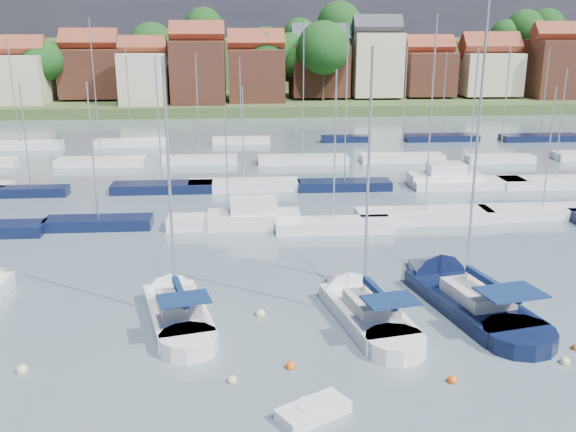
{
  "coord_description": "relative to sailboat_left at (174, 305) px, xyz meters",
  "views": [
    {
      "loc": [
        -6.22,
        -27.06,
        14.67
      ],
      "look_at": [
        -3.13,
        14.0,
        2.58
      ],
      "focal_mm": 40.0,
      "sensor_mm": 36.0,
      "label": 1
    }
  ],
  "objects": [
    {
      "name": "buoy_a",
      "position": [
        -6.15,
        -5.86,
        -0.36
      ],
      "size": [
        0.52,
        0.52,
        0.52
      ],
      "primitive_type": "sphere",
      "color": "beige",
      "rests_on": "ground"
    },
    {
      "name": "far_shore_town",
      "position": [
        12.17,
        127.69,
        4.25
      ],
      "size": [
        212.46,
        90.0,
        22.27
      ],
      "color": "#3E4E27",
      "rests_on": "ground"
    },
    {
      "name": "buoy_h",
      "position": [
        18.26,
        -6.96,
        -0.36
      ],
      "size": [
        0.46,
        0.46,
        0.46
      ],
      "primitive_type": "sphere",
      "color": "beige",
      "rests_on": "ground"
    },
    {
      "name": "ground",
      "position": [
        9.95,
        35.02,
        -0.36
      ],
      "size": [
        260.0,
        260.0,
        0.0
      ],
      "primitive_type": "plane",
      "color": "#4A5965",
      "rests_on": "ground"
    },
    {
      "name": "tender",
      "position": [
        6.36,
        -10.21,
        -0.12
      ],
      "size": [
        3.17,
        2.63,
        0.63
      ],
      "rotation": [
        0.0,
        0.0,
        0.54
      ],
      "color": "white",
      "rests_on": "ground"
    },
    {
      "name": "sailboat_centre",
      "position": [
        9.85,
        -0.68,
        -0.0
      ],
      "size": [
        5.04,
        11.46,
        15.1
      ],
      "rotation": [
        0.0,
        0.0,
        1.77
      ],
      "color": "white",
      "rests_on": "ground"
    },
    {
      "name": "buoy_f",
      "position": [
        19.45,
        -5.72,
        -0.36
      ],
      "size": [
        0.41,
        0.41,
        0.41
      ],
      "primitive_type": "sphere",
      "color": "#D85914",
      "rests_on": "ground"
    },
    {
      "name": "buoy_c",
      "position": [
        5.78,
        -6.44,
        -0.36
      ],
      "size": [
        0.49,
        0.49,
        0.49
      ],
      "primitive_type": "sphere",
      "color": "#D85914",
      "rests_on": "ground"
    },
    {
      "name": "buoy_d",
      "position": [
        12.64,
        -8.15,
        -0.36
      ],
      "size": [
        0.44,
        0.44,
        0.44
      ],
      "primitive_type": "sphere",
      "color": "#D85914",
      "rests_on": "ground"
    },
    {
      "name": "buoy_g",
      "position": [
        4.61,
        -0.83,
        -0.36
      ],
      "size": [
        0.52,
        0.52,
        0.52
      ],
      "primitive_type": "sphere",
      "color": "beige",
      "rests_on": "ground"
    },
    {
      "name": "sailboat_navy",
      "position": [
        15.56,
        0.96,
        -0.01
      ],
      "size": [
        6.38,
        13.94,
        18.59
      ],
      "rotation": [
        0.0,
        0.0,
        1.79
      ],
      "color": "black",
      "rests_on": "ground"
    },
    {
      "name": "marina_field",
      "position": [
        11.85,
        30.17,
        0.07
      ],
      "size": [
        79.62,
        41.41,
        15.93
      ],
      "color": "white",
      "rests_on": "ground"
    },
    {
      "name": "sailboat_left",
      "position": [
        0.0,
        0.0,
        0.0
      ],
      "size": [
        5.29,
        11.06,
        14.57
      ],
      "rotation": [
        0.0,
        0.0,
        1.81
      ],
      "color": "white",
      "rests_on": "ground"
    },
    {
      "name": "buoy_e",
      "position": [
        11.14,
        0.84,
        -0.36
      ],
      "size": [
        0.46,
        0.46,
        0.46
      ],
      "primitive_type": "sphere",
      "color": "beige",
      "rests_on": "ground"
    },
    {
      "name": "buoy_b",
      "position": [
        3.16,
        -7.42,
        -0.36
      ],
      "size": [
        0.43,
        0.43,
        0.43
      ],
      "primitive_type": "sphere",
      "color": "beige",
      "rests_on": "ground"
    }
  ]
}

